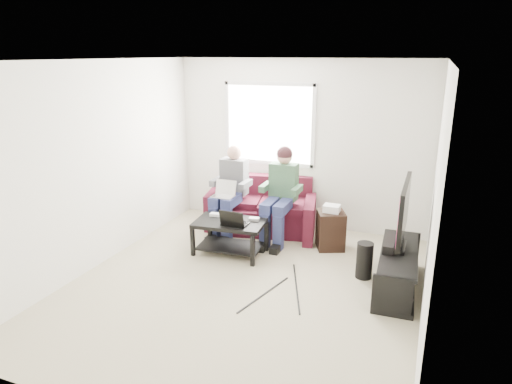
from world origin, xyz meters
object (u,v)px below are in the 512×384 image
(sofa, at_px, (262,210))
(tv_stand, at_px, (397,272))
(subwoofer, at_px, (364,260))
(end_table, at_px, (331,229))
(coffee_table, at_px, (230,230))
(tv, at_px, (404,212))

(sofa, relative_size, tv_stand, 1.36)
(subwoofer, height_order, end_table, end_table)
(sofa, height_order, coffee_table, sofa)
(end_table, bearing_deg, coffee_table, -151.41)
(sofa, bearing_deg, end_table, -15.89)
(tv_stand, relative_size, end_table, 2.17)
(tv_stand, height_order, end_table, end_table)
(sofa, height_order, end_table, sofa)
(coffee_table, xyz_separation_m, tv, (2.24, -0.06, 0.57))
(sofa, bearing_deg, tv, -26.51)
(sofa, xyz_separation_m, end_table, (1.17, -0.33, -0.02))
(coffee_table, relative_size, tv_stand, 0.71)
(tv, distance_m, subwoofer, 0.80)
(coffee_table, relative_size, tv, 0.90)
(sofa, xyz_separation_m, tv, (2.16, -1.08, 0.61))
(sofa, distance_m, end_table, 1.22)
(tv, relative_size, end_table, 1.71)
(subwoofer, relative_size, end_table, 0.71)
(subwoofer, bearing_deg, tv_stand, -15.91)
(tv_stand, relative_size, subwoofer, 3.06)
(sofa, height_order, tv, tv)
(coffee_table, bearing_deg, tv, -1.56)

